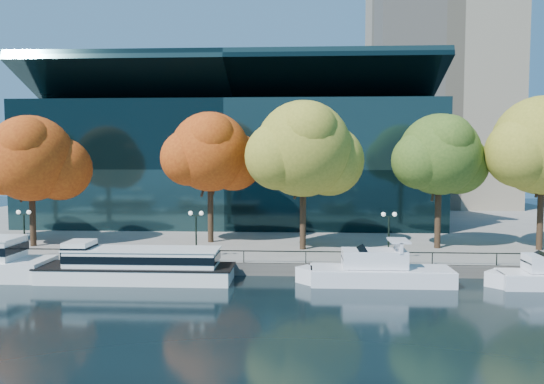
# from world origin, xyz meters

# --- Properties ---
(ground) EXTENTS (160.00, 160.00, 0.00)m
(ground) POSITION_xyz_m (0.00, 0.00, 0.00)
(ground) COLOR black
(ground) RESTS_ON ground
(promenade) EXTENTS (90.00, 67.08, 1.00)m
(promenade) POSITION_xyz_m (0.00, 36.38, 0.50)
(promenade) COLOR slate
(promenade) RESTS_ON ground
(railing) EXTENTS (88.20, 0.08, 0.99)m
(railing) POSITION_xyz_m (0.00, 3.25, 1.94)
(railing) COLOR black
(railing) RESTS_ON promenade
(convention_building) EXTENTS (50.00, 24.57, 21.43)m
(convention_building) POSITION_xyz_m (-4.00, 31.79, 8.51)
(convention_building) COLOR black
(convention_building) RESTS_ON ground
(office_tower) EXTENTS (22.50, 22.50, 65.90)m
(office_tower) POSITION_xyz_m (28.00, 55.00, 33.02)
(office_tower) COLOR gray
(office_tower) RESTS_ON ground
(tour_boat) EXTENTS (16.26, 3.63, 3.08)m
(tour_boat) POSITION_xyz_m (-8.38, 0.62, 1.31)
(tour_boat) COLOR white
(tour_boat) RESTS_ON ground
(cruiser_near) EXTENTS (11.70, 3.01, 3.39)m
(cruiser_near) POSITION_xyz_m (10.13, 0.70, 1.05)
(cruiser_near) COLOR white
(cruiser_near) RESTS_ON ground
(tree_1) EXTENTS (10.14, 8.31, 12.40)m
(tree_1) POSITION_xyz_m (-20.71, 9.91, 9.17)
(tree_1) COLOR black
(tree_1) RESTS_ON promenade
(tree_2) EXTENTS (9.81, 8.04, 12.90)m
(tree_2) POSITION_xyz_m (-4.19, 13.02, 9.80)
(tree_2) COLOR black
(tree_2) RESTS_ON promenade
(tree_3) EXTENTS (10.98, 9.00, 13.62)m
(tree_3) POSITION_xyz_m (4.97, 9.51, 10.04)
(tree_3) COLOR black
(tree_3) RESTS_ON promenade
(tree_4) EXTENTS (9.37, 7.69, 12.47)m
(tree_4) POSITION_xyz_m (17.48, 10.80, 9.55)
(tree_4) COLOR black
(tree_4) RESTS_ON promenade
(lamp_0) EXTENTS (1.26, 0.36, 4.03)m
(lamp_0) POSITION_xyz_m (-18.81, 4.50, 3.98)
(lamp_0) COLOR black
(lamp_0) RESTS_ON promenade
(lamp_1) EXTENTS (1.26, 0.36, 4.03)m
(lamp_1) POSITION_xyz_m (-4.12, 4.50, 3.98)
(lamp_1) COLOR black
(lamp_1) RESTS_ON promenade
(lamp_2) EXTENTS (1.26, 0.36, 4.03)m
(lamp_2) POSITION_xyz_m (11.76, 4.50, 3.98)
(lamp_2) COLOR black
(lamp_2) RESTS_ON promenade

